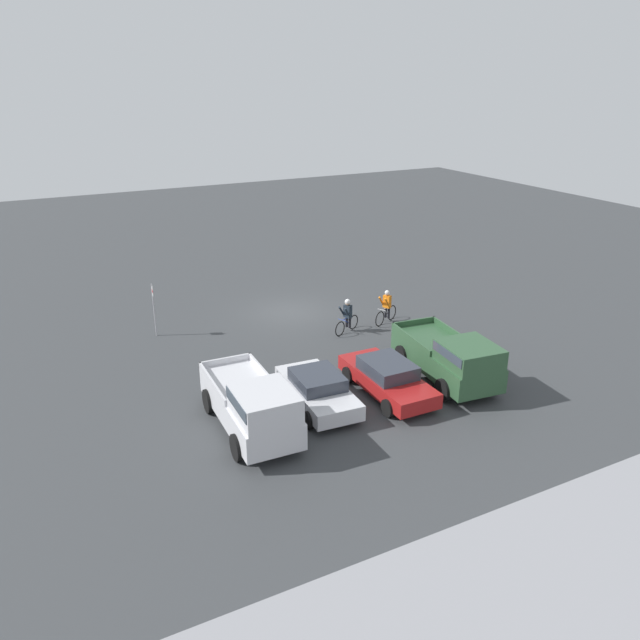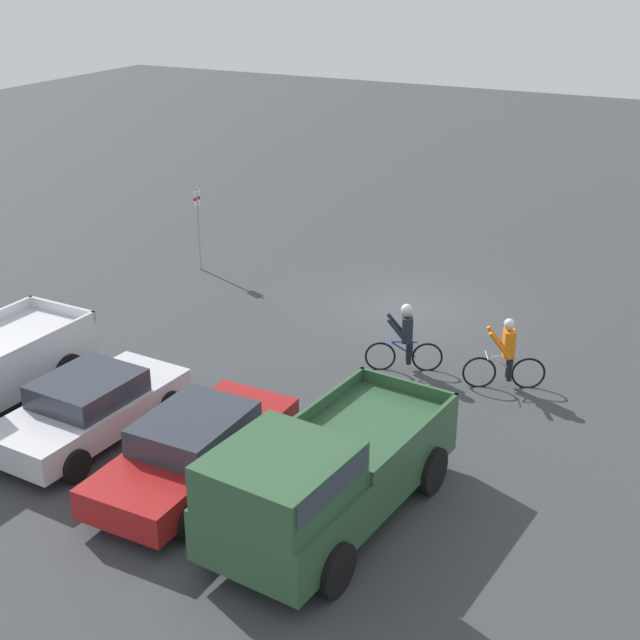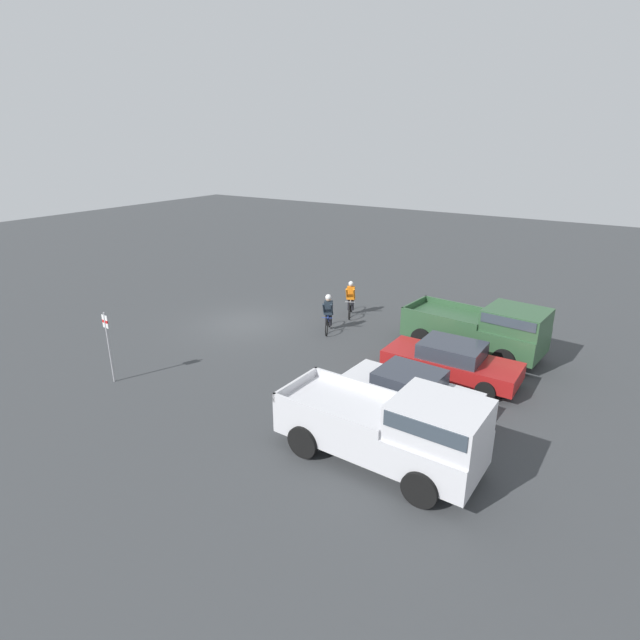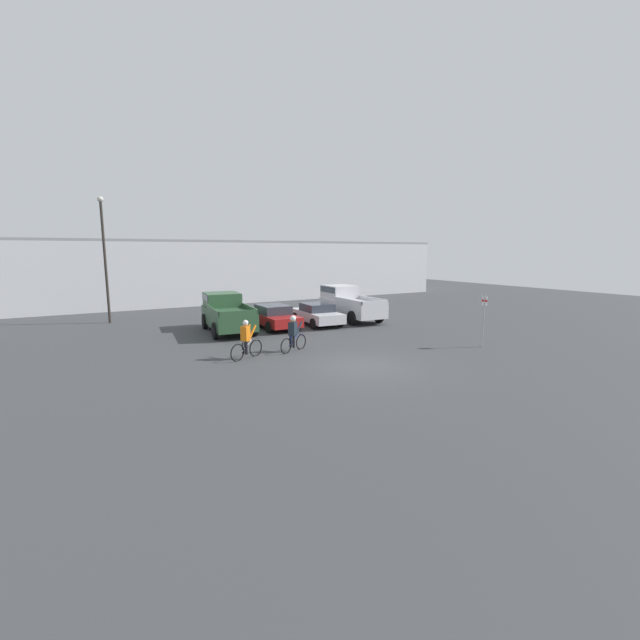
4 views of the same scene
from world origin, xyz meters
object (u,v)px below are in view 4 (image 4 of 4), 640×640
object	(u,v)px
sedan_0	(273,316)
pickup_truck_0	(226,312)
pickup_truck_1	(348,302)
cyclist_1	(246,340)
fire_lane_sign	(484,315)
sedan_1	(317,314)
lamppost	(104,251)
cyclist_0	(293,333)

from	to	relation	value
sedan_0	pickup_truck_0	bearing A→B (deg)	172.75
pickup_truck_0	pickup_truck_1	bearing A→B (deg)	0.44
pickup_truck_0	cyclist_1	xyz separation A→B (m)	(-1.27, -6.62, -0.28)
pickup_truck_0	cyclist_1	distance (m)	6.75
sedan_0	cyclist_1	world-z (taller)	cyclist_1
cyclist_1	fire_lane_sign	distance (m)	11.13
pickup_truck_1	cyclist_1	size ratio (longest dim) A/B	3.18
sedan_0	sedan_1	xyz separation A→B (m)	(2.80, -0.38, -0.02)
fire_lane_sign	lamppost	xyz separation A→B (m)	(-14.86, 16.60, 2.99)
sedan_0	sedan_1	world-z (taller)	sedan_0
lamppost	cyclist_0	bearing A→B (deg)	-62.69
cyclist_0	fire_lane_sign	distance (m)	9.04
pickup_truck_0	lamppost	world-z (taller)	lamppost
pickup_truck_0	cyclist_0	xyz separation A→B (m)	(1.06, -6.44, -0.25)
pickup_truck_0	pickup_truck_1	distance (m)	8.37
sedan_1	fire_lane_sign	bearing A→B (deg)	-68.47
pickup_truck_1	cyclist_1	bearing A→B (deg)	-145.23
sedan_0	cyclist_1	distance (m)	7.45
pickup_truck_1	cyclist_1	world-z (taller)	pickup_truck_1
pickup_truck_1	fire_lane_sign	world-z (taller)	fire_lane_sign
sedan_0	pickup_truck_1	bearing A→B (deg)	4.22
cyclist_0	lamppost	size ratio (longest dim) A/B	0.22
pickup_truck_1	fire_lane_sign	size ratio (longest dim) A/B	2.13
pickup_truck_1	cyclist_1	distance (m)	11.74
cyclist_1	cyclist_0	bearing A→B (deg)	4.64
sedan_0	cyclist_1	xyz separation A→B (m)	(-4.02, -6.27, 0.13)
sedan_0	cyclist_0	size ratio (longest dim) A/B	2.76
fire_lane_sign	cyclist_0	bearing A→B (deg)	155.63
pickup_truck_0	cyclist_0	size ratio (longest dim) A/B	3.26
cyclist_0	fire_lane_sign	world-z (taller)	fire_lane_sign
sedan_0	cyclist_1	size ratio (longest dim) A/B	2.72
lamppost	sedan_0	bearing A→B (deg)	-39.18
sedan_1	cyclist_1	world-z (taller)	cyclist_1
sedan_1	pickup_truck_1	xyz separation A→B (m)	(2.82, 0.80, 0.47)
cyclist_0	sedan_1	bearing A→B (deg)	51.78
pickup_truck_0	cyclist_0	world-z (taller)	pickup_truck_0
sedan_1	cyclist_1	bearing A→B (deg)	-139.17
sedan_0	cyclist_0	distance (m)	6.32
lamppost	cyclist_1	bearing A→B (deg)	-71.69
cyclist_1	fire_lane_sign	bearing A→B (deg)	-18.52
sedan_0	fire_lane_sign	bearing A→B (deg)	-56.38
pickup_truck_0	cyclist_1	world-z (taller)	pickup_truck_0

